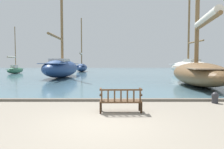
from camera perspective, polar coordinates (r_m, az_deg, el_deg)
name	(u,v)px	position (r m, az deg, el deg)	size (l,w,h in m)	color
ground_plane	(102,124)	(6.33, -2.81, -14.02)	(160.00, 160.00, 0.00)	gray
harbor_water	(111,71)	(50.08, -0.40, 0.98)	(100.00, 80.00, 0.08)	slate
quay_edge_kerb	(106,100)	(10.06, -1.76, -7.24)	(40.00, 0.30, 0.12)	#675F54
park_bench	(120,100)	(7.70, 2.43, -7.33)	(1.61, 0.55, 0.92)	black
sailboat_distant_harbor	(187,70)	(46.53, 20.73, 1.33)	(2.97, 5.94, 7.64)	maroon
sailboat_far_starboard	(15,70)	(41.21, -25.96, 1.28)	(1.68, 6.17, 8.66)	#2D6647
sailboat_outer_port	(189,67)	(34.43, 21.10, 2.02)	(4.59, 11.98, 14.36)	silver
sailboat_mid_port	(81,67)	(46.70, -8.74, 2.15)	(3.29, 11.52, 12.30)	navy
sailboat_mid_starboard	(197,70)	(18.26, 23.06, 1.10)	(5.44, 13.49, 16.54)	brown
sailboat_nearest_starboard	(62,67)	(27.23, -14.23, 2.10)	(3.53, 11.99, 16.83)	navy
mooring_bollard	(215,97)	(10.66, 27.29, -5.81)	(0.33, 0.33, 0.52)	#2D2D33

